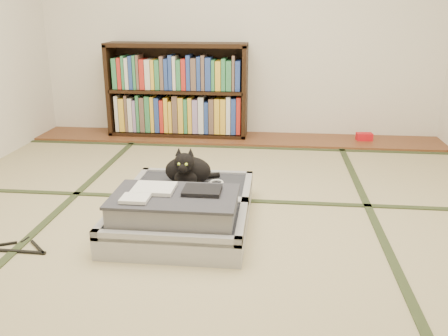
# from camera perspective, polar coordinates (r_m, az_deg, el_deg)

# --- Properties ---
(floor) EXTENTS (4.50, 4.50, 0.00)m
(floor) POSITION_cam_1_polar(r_m,az_deg,el_deg) (2.88, -1.75, -6.91)
(floor) COLOR tan
(floor) RESTS_ON ground
(wood_strip) EXTENTS (4.00, 0.50, 0.02)m
(wood_strip) POSITION_cam_1_polar(r_m,az_deg,el_deg) (4.75, 1.54, 3.59)
(wood_strip) COLOR brown
(wood_strip) RESTS_ON ground
(red_item) EXTENTS (0.16, 0.10, 0.07)m
(red_item) POSITION_cam_1_polar(r_m,az_deg,el_deg) (4.83, 16.52, 3.64)
(red_item) COLOR red
(red_item) RESTS_ON wood_strip
(tatami_borders) EXTENTS (4.00, 4.50, 0.01)m
(tatami_borders) POSITION_cam_1_polar(r_m,az_deg,el_deg) (3.32, -0.59, -3.20)
(tatami_borders) COLOR #2D381E
(tatami_borders) RESTS_ON ground
(bookcase) EXTENTS (1.38, 0.32, 0.92)m
(bookcase) POSITION_cam_1_polar(r_m,az_deg,el_deg) (4.80, -5.60, 9.08)
(bookcase) COLOR black
(bookcase) RESTS_ON wood_strip
(suitcase) EXTENTS (0.78, 1.04, 0.31)m
(suitcase) POSITION_cam_1_polar(r_m,az_deg,el_deg) (2.84, -5.02, -4.94)
(suitcase) COLOR #A3A3A7
(suitcase) RESTS_ON floor
(cat) EXTENTS (0.35, 0.35, 0.28)m
(cat) POSITION_cam_1_polar(r_m,az_deg,el_deg) (3.06, -4.41, -0.28)
(cat) COLOR black
(cat) RESTS_ON suitcase
(cable_coil) EXTENTS (0.11, 0.11, 0.03)m
(cable_coil) POSITION_cam_1_polar(r_m,az_deg,el_deg) (3.09, -0.96, -1.83)
(cable_coil) COLOR white
(cable_coil) RESTS_ON suitcase
(hanger) EXTENTS (0.38, 0.18, 0.01)m
(hanger) POSITION_cam_1_polar(r_m,az_deg,el_deg) (2.84, -23.78, -8.83)
(hanger) COLOR black
(hanger) RESTS_ON floor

